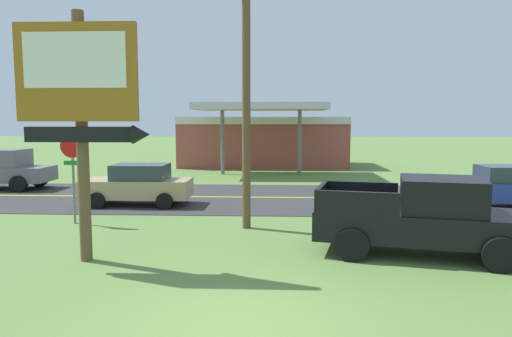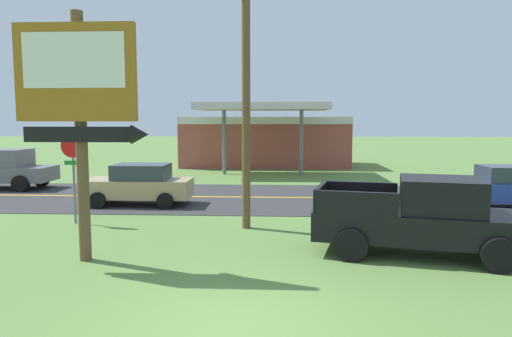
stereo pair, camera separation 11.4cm
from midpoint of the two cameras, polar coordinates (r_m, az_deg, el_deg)
ground_plane at (r=8.05m, az=-3.06°, el=-18.93°), size 180.00×180.00×0.00m
road_asphalt at (r=20.56m, az=0.45°, el=-3.54°), size 140.00×8.00×0.02m
road_centre_line at (r=20.56m, az=0.45°, el=-3.50°), size 126.00×0.20×0.01m
motel_sign at (r=11.69m, az=-20.73°, el=8.19°), size 3.08×0.54×5.88m
stop_sign at (r=16.35m, az=-21.54°, el=0.74°), size 0.80×0.08×2.95m
utility_pole at (r=14.58m, az=-1.42°, el=10.97°), size 1.98×0.26×8.72m
gas_station at (r=34.89m, az=0.81°, el=3.53°), size 12.00×11.50×4.40m
pickup_black_parked_on_lawn at (r=12.50m, az=19.45°, el=-5.58°), size 5.50×3.07×1.96m
car_blue_near_lane at (r=20.40m, az=27.83°, el=-1.96°), size 4.20×2.00×1.64m
car_tan_mid_lane at (r=19.26m, az=-14.26°, el=-1.89°), size 4.20×2.00×1.64m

